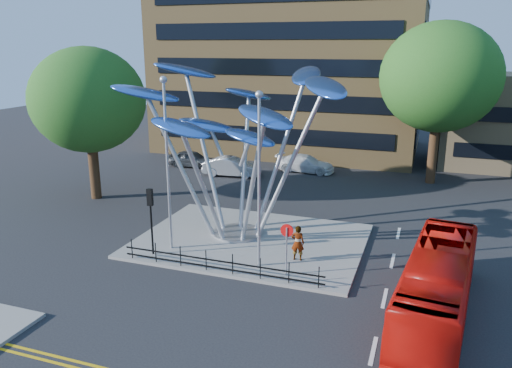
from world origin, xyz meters
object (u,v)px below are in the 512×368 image
at_px(pedestrian, 298,243).
at_px(parked_car_mid, 232,167).
at_px(tree_right, 440,77).
at_px(street_lamp_right, 259,165).
at_px(parked_car_left, 192,159).
at_px(street_lamp_left, 167,150).
at_px(parked_car_right, 305,163).
at_px(traffic_light_island, 151,208).
at_px(red_bus, 438,285).
at_px(leaf_sculpture, 236,113).
at_px(tree_left, 88,100).
at_px(no_entry_sign_island, 287,241).

distance_m(pedestrian, parked_car_mid, 17.31).
bearing_deg(pedestrian, tree_right, -113.88).
xyz_separation_m(street_lamp_right, parked_car_left, (-12.34, 17.56, -4.38)).
bearing_deg(street_lamp_left, parked_car_mid, 100.52).
distance_m(street_lamp_left, parked_car_right, 19.37).
relative_size(tree_right, traffic_light_island, 3.54).
bearing_deg(street_lamp_left, tree_right, 55.95).
xyz_separation_m(traffic_light_island, red_bus, (13.50, -1.34, -1.26)).
xyz_separation_m(traffic_light_island, pedestrian, (7.07, 1.75, -1.58)).
height_order(tree_right, pedestrian, tree_right).
relative_size(street_lamp_left, parked_car_mid, 1.88).
relative_size(leaf_sculpture, parked_car_right, 2.59).
height_order(tree_left, pedestrian, tree_left).
relative_size(leaf_sculpture, traffic_light_island, 3.71).
relative_size(tree_right, parked_car_right, 2.46).
xyz_separation_m(tree_right, street_lamp_right, (-7.50, -19.00, -2.94)).
height_order(traffic_light_island, pedestrian, traffic_light_island).
bearing_deg(parked_car_right, parked_car_mid, 125.97).
xyz_separation_m(tree_right, red_bus, (0.50, -20.84, -6.68)).
bearing_deg(parked_car_left, tree_left, 165.46).
xyz_separation_m(no_entry_sign_island, parked_car_right, (-4.01, 19.62, -1.10)).
distance_m(street_lamp_right, parked_car_right, 19.79).
bearing_deg(pedestrian, street_lamp_right, 33.06).
bearing_deg(no_entry_sign_island, tree_right, 72.88).
bearing_deg(traffic_light_island, no_entry_sign_island, 0.13).
bearing_deg(tree_right, pedestrian, -108.47).
bearing_deg(parked_car_mid, no_entry_sign_island, -155.62).
bearing_deg(parked_car_left, street_lamp_left, -159.70).
relative_size(street_lamp_right, no_entry_sign_island, 3.39).
bearing_deg(no_entry_sign_island, street_lamp_right, 162.13).
distance_m(traffic_light_island, red_bus, 13.62).
relative_size(tree_right, street_lamp_right, 1.46).
bearing_deg(street_lamp_left, no_entry_sign_island, -8.61).
bearing_deg(red_bus, tree_right, 97.64).
bearing_deg(tree_left, parked_car_left, 78.43).
relative_size(pedestrian, parked_car_right, 0.36).
bearing_deg(tree_right, traffic_light_island, -123.69).
xyz_separation_m(street_lamp_left, pedestrian, (6.57, 0.75, -4.32)).
distance_m(tree_right, no_entry_sign_island, 21.31).
bearing_deg(tree_right, no_entry_sign_island, -107.12).
bearing_deg(pedestrian, traffic_light_island, 8.48).
bearing_deg(parked_car_left, red_bus, -136.61).
bearing_deg(parked_car_right, street_lamp_left, 176.13).
height_order(no_entry_sign_island, parked_car_mid, no_entry_sign_island).
height_order(leaf_sculpture, parked_car_mid, leaf_sculpture).
relative_size(leaf_sculpture, street_lamp_right, 1.53).
bearing_deg(street_lamp_right, parked_car_mid, 116.41).
distance_m(leaf_sculpture, parked_car_mid, 14.54).
xyz_separation_m(street_lamp_right, traffic_light_island, (-5.50, -0.50, -2.48)).
xyz_separation_m(traffic_light_island, parked_car_right, (2.99, 19.64, -1.90)).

